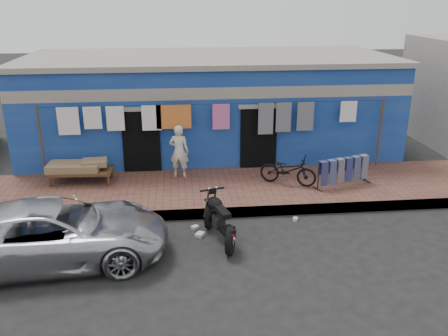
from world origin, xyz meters
TOP-DOWN VIEW (x-y plane):
  - ground at (0.00, 0.00)m, footprint 80.00×80.00m
  - sidewalk at (0.00, 3.00)m, footprint 28.00×3.00m
  - curb at (0.00, 1.55)m, footprint 28.00×0.10m
  - building at (-0.00, 6.99)m, footprint 12.20×5.20m
  - clothesline at (-0.38, 4.25)m, footprint 10.06×0.06m
  - car at (-3.71, -0.15)m, footprint 4.91×2.58m
  - seated_person at (-1.10, 3.89)m, footprint 0.62×0.49m
  - bicycle at (1.89, 2.98)m, footprint 1.66×1.21m
  - motorcycle at (-0.26, 0.42)m, footprint 1.43×1.96m
  - charpoy at (-3.86, 3.73)m, footprint 1.91×1.05m
  - jeans_rack at (3.38, 2.75)m, footprint 1.90×1.32m
  - litter_a at (-0.79, 1.01)m, footprint 0.20×0.20m
  - litter_b at (1.69, 1.20)m, footprint 0.16×0.17m
  - litter_c at (-0.70, 0.62)m, footprint 0.25×0.26m

SIDE VIEW (x-z plane):
  - ground at x=0.00m, z-range 0.00..0.00m
  - litter_b at x=1.69m, z-range 0.00..0.07m
  - litter_a at x=-0.79m, z-range 0.00..0.07m
  - litter_c at x=-0.70m, z-range 0.00..0.08m
  - sidewalk at x=0.00m, z-range 0.00..0.25m
  - curb at x=0.00m, z-range 0.00..0.25m
  - motorcycle at x=-0.26m, z-range 0.00..1.07m
  - charpoy at x=-3.86m, z-range 0.25..0.86m
  - jeans_rack at x=3.38m, z-range 0.25..1.07m
  - car at x=-3.71m, z-range 0.00..1.33m
  - bicycle at x=1.89m, z-range 0.25..1.27m
  - seated_person at x=-1.10m, z-range 0.25..1.79m
  - building at x=0.00m, z-range 0.01..3.37m
  - clothesline at x=-0.38m, z-range 0.78..2.88m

